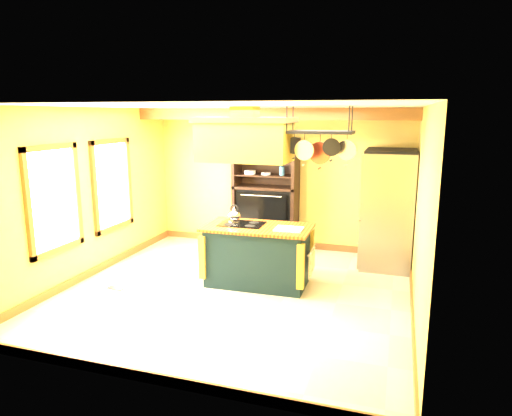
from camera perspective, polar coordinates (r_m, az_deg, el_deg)
The scene contains 15 objects.
floor at distance 6.93m, azimuth -2.43°, elevation -10.33°, with size 5.00×5.00×0.00m, color beige.
ceiling at distance 6.42m, azimuth -2.64°, elevation 12.61°, with size 5.00×5.00×0.00m, color white.
wall_back at distance 8.90m, azimuth 3.01°, elevation 3.65°, with size 5.00×0.02×2.70m, color gold.
wall_front at distance 4.35m, azimuth -13.95°, elevation -5.37°, with size 5.00×0.02×2.70m, color gold.
wall_left at distance 7.75m, azimuth -20.17°, elevation 1.73°, with size 0.02×5.00×2.70m, color gold.
wall_right at distance 6.16m, azimuth 19.88°, elevation -0.69°, with size 0.02×5.00×2.70m, color gold.
ceiling_beam at distance 8.04m, azimuth 1.64°, elevation 11.67°, with size 5.00×0.15×0.20m, color brown.
window_near at distance 7.11m, azimuth -23.88°, elevation 1.01°, with size 0.06×1.06×1.56m.
window_far at distance 8.20m, azimuth -17.46°, elevation 2.78°, with size 0.06×1.06×1.56m.
kitchen_island at distance 7.06m, azimuth 0.22°, elevation -5.83°, with size 1.64×0.93×1.11m.
range_hood at distance 6.80m, azimuth -1.38°, elevation 8.74°, with size 1.43×0.81×0.80m.
pot_rack at distance 6.54m, azimuth 7.95°, elevation 8.47°, with size 1.02×0.47×0.82m.
refrigerator at distance 8.10m, azimuth 16.10°, elevation -0.40°, with size 0.85×1.01×1.97m.
hutch at distance 8.81m, azimuth 1.29°, elevation 0.25°, with size 1.22×0.56×2.15m.
floor_register at distance 7.32m, azimuth -17.16°, elevation -9.57°, with size 0.28×0.12×0.01m, color black.
Camera 1 is at (2.21, -6.03, 2.61)m, focal length 32.00 mm.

